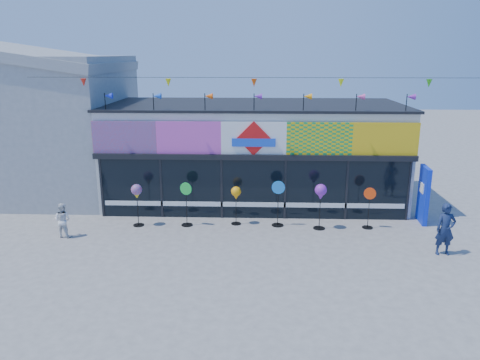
{
  "coord_description": "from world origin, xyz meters",
  "views": [
    {
      "loc": [
        0.12,
        -13.55,
        6.11
      ],
      "look_at": [
        -0.45,
        2.0,
        1.89
      ],
      "focal_mm": 35.0,
      "sensor_mm": 36.0,
      "label": 1
    }
  ],
  "objects_px": {
    "spinner_0": "(137,193)",
    "spinner_1": "(186,203)",
    "spinner_3": "(278,202)",
    "adult_man": "(445,229)",
    "spinner_5": "(369,207)",
    "blue_sign": "(424,195)",
    "spinner_2": "(236,194)",
    "spinner_4": "(321,193)",
    "child": "(63,220)"
  },
  "relations": [
    {
      "from": "spinner_0",
      "to": "spinner_3",
      "type": "distance_m",
      "value": 5.12
    },
    {
      "from": "spinner_0",
      "to": "spinner_1",
      "type": "relative_size",
      "value": 0.96
    },
    {
      "from": "spinner_4",
      "to": "adult_man",
      "type": "xyz_separation_m",
      "value": [
        3.61,
        -2.09,
        -0.5
      ]
    },
    {
      "from": "spinner_5",
      "to": "child",
      "type": "distance_m",
      "value": 10.72
    },
    {
      "from": "adult_man",
      "to": "child",
      "type": "relative_size",
      "value": 1.38
    },
    {
      "from": "spinner_5",
      "to": "child",
      "type": "height_order",
      "value": "spinner_5"
    },
    {
      "from": "spinner_2",
      "to": "blue_sign",
      "type": "bearing_deg",
      "value": 4.11
    },
    {
      "from": "blue_sign",
      "to": "spinner_4",
      "type": "distance_m",
      "value": 4.01
    },
    {
      "from": "spinner_3",
      "to": "spinner_1",
      "type": "bearing_deg",
      "value": -178.39
    },
    {
      "from": "blue_sign",
      "to": "spinner_4",
      "type": "height_order",
      "value": "blue_sign"
    },
    {
      "from": "blue_sign",
      "to": "spinner_3",
      "type": "relative_size",
      "value": 1.25
    },
    {
      "from": "adult_man",
      "to": "blue_sign",
      "type": "bearing_deg",
      "value": 81.92
    },
    {
      "from": "spinner_2",
      "to": "spinner_1",
      "type": "bearing_deg",
      "value": -173.48
    },
    {
      "from": "spinner_1",
      "to": "child",
      "type": "bearing_deg",
      "value": -163.04
    },
    {
      "from": "spinner_0",
      "to": "spinner_5",
      "type": "height_order",
      "value": "spinner_0"
    },
    {
      "from": "spinner_0",
      "to": "spinner_2",
      "type": "height_order",
      "value": "spinner_0"
    },
    {
      "from": "blue_sign",
      "to": "spinner_5",
      "type": "height_order",
      "value": "blue_sign"
    },
    {
      "from": "blue_sign",
      "to": "spinner_0",
      "type": "distance_m",
      "value": 10.53
    },
    {
      "from": "spinner_3",
      "to": "adult_man",
      "type": "distance_m",
      "value": 5.6
    },
    {
      "from": "spinner_5",
      "to": "child",
      "type": "xyz_separation_m",
      "value": [
        -10.65,
        -1.22,
        -0.2
      ]
    },
    {
      "from": "spinner_0",
      "to": "spinner_4",
      "type": "relative_size",
      "value": 0.94
    },
    {
      "from": "spinner_1",
      "to": "spinner_5",
      "type": "height_order",
      "value": "spinner_1"
    },
    {
      "from": "spinner_4",
      "to": "spinner_5",
      "type": "distance_m",
      "value": 1.85
    },
    {
      "from": "child",
      "to": "spinner_5",
      "type": "bearing_deg",
      "value": -162.97
    },
    {
      "from": "spinner_0",
      "to": "spinner_3",
      "type": "xyz_separation_m",
      "value": [
        5.1,
        0.18,
        -0.36
      ]
    },
    {
      "from": "adult_man",
      "to": "child",
      "type": "xyz_separation_m",
      "value": [
        -12.5,
        1.01,
        -0.23
      ]
    },
    {
      "from": "spinner_0",
      "to": "spinner_4",
      "type": "xyz_separation_m",
      "value": [
        6.59,
        -0.08,
        0.08
      ]
    },
    {
      "from": "spinner_1",
      "to": "spinner_5",
      "type": "bearing_deg",
      "value": -0.2
    },
    {
      "from": "spinner_1",
      "to": "spinner_3",
      "type": "relative_size",
      "value": 0.96
    },
    {
      "from": "spinner_0",
      "to": "spinner_2",
      "type": "xyz_separation_m",
      "value": [
        3.57,
        0.29,
        -0.1
      ]
    },
    {
      "from": "blue_sign",
      "to": "spinner_5",
      "type": "xyz_separation_m",
      "value": [
        -2.15,
        -0.73,
        -0.26
      ]
    },
    {
      "from": "adult_man",
      "to": "spinner_5",
      "type": "bearing_deg",
      "value": 127.44
    },
    {
      "from": "spinner_1",
      "to": "spinner_4",
      "type": "distance_m",
      "value": 4.84
    },
    {
      "from": "spinner_1",
      "to": "child",
      "type": "height_order",
      "value": "spinner_1"
    },
    {
      "from": "spinner_5",
      "to": "spinner_4",
      "type": "bearing_deg",
      "value": -175.57
    },
    {
      "from": "spinner_3",
      "to": "spinner_5",
      "type": "xyz_separation_m",
      "value": [
        3.25,
        -0.12,
        -0.1
      ]
    },
    {
      "from": "spinner_2",
      "to": "spinner_4",
      "type": "bearing_deg",
      "value": -6.89
    },
    {
      "from": "spinner_4",
      "to": "adult_man",
      "type": "bearing_deg",
      "value": -30.1
    },
    {
      "from": "spinner_2",
      "to": "spinner_3",
      "type": "bearing_deg",
      "value": -4.2
    },
    {
      "from": "spinner_0",
      "to": "child",
      "type": "height_order",
      "value": "spinner_0"
    },
    {
      "from": "child",
      "to": "blue_sign",
      "type": "bearing_deg",
      "value": -160.86
    },
    {
      "from": "spinner_1",
      "to": "spinner_4",
      "type": "bearing_deg",
      "value": -1.89
    },
    {
      "from": "spinner_4",
      "to": "child",
      "type": "bearing_deg",
      "value": -173.04
    },
    {
      "from": "spinner_4",
      "to": "child",
      "type": "relative_size",
      "value": 1.38
    },
    {
      "from": "spinner_4",
      "to": "child",
      "type": "height_order",
      "value": "spinner_4"
    },
    {
      "from": "spinner_2",
      "to": "spinner_4",
      "type": "relative_size",
      "value": 0.86
    },
    {
      "from": "child",
      "to": "spinner_2",
      "type": "bearing_deg",
      "value": -155.66
    },
    {
      "from": "blue_sign",
      "to": "spinner_2",
      "type": "distance_m",
      "value": 6.94
    },
    {
      "from": "spinner_0",
      "to": "spinner_1",
      "type": "bearing_deg",
      "value": 2.68
    },
    {
      "from": "spinner_3",
      "to": "spinner_5",
      "type": "relative_size",
      "value": 1.12
    }
  ]
}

